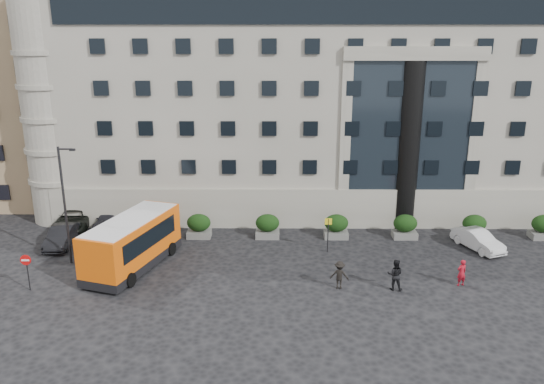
% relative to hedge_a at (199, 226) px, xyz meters
% --- Properties ---
extents(ground, '(120.00, 120.00, 0.00)m').
position_rel_hedge_a_xyz_m(ground, '(4.00, -7.80, -0.93)').
color(ground, black).
rests_on(ground, ground).
extents(civic_building, '(44.00, 24.00, 18.00)m').
position_rel_hedge_a_xyz_m(civic_building, '(10.00, 14.20, 8.07)').
color(civic_building, gray).
rests_on(civic_building, ground).
extents(entrance_column, '(1.80, 1.80, 13.00)m').
position_rel_hedge_a_xyz_m(entrance_column, '(16.00, 2.50, 5.57)').
color(entrance_column, black).
rests_on(entrance_column, ground).
extents(apartment_far, '(13.00, 13.00, 22.00)m').
position_rel_hedge_a_xyz_m(apartment_far, '(-23.00, 30.20, 10.07)').
color(apartment_far, brown).
rests_on(apartment_far, ground).
extents(hedge_a, '(1.80, 1.26, 1.84)m').
position_rel_hedge_a_xyz_m(hedge_a, '(0.00, 0.00, 0.00)').
color(hedge_a, '#585856').
rests_on(hedge_a, ground).
extents(hedge_b, '(1.80, 1.26, 1.84)m').
position_rel_hedge_a_xyz_m(hedge_b, '(5.20, 0.00, 0.00)').
color(hedge_b, '#585856').
rests_on(hedge_b, ground).
extents(hedge_c, '(1.80, 1.26, 1.84)m').
position_rel_hedge_a_xyz_m(hedge_c, '(10.40, 0.00, 0.00)').
color(hedge_c, '#585856').
rests_on(hedge_c, ground).
extents(hedge_d, '(1.80, 1.26, 1.84)m').
position_rel_hedge_a_xyz_m(hedge_d, '(15.60, 0.00, 0.00)').
color(hedge_d, '#585856').
rests_on(hedge_d, ground).
extents(hedge_e, '(1.80, 1.26, 1.84)m').
position_rel_hedge_a_xyz_m(hedge_e, '(20.80, 0.00, 0.00)').
color(hedge_e, '#585856').
rests_on(hedge_e, ground).
extents(hedge_f, '(1.80, 1.26, 1.84)m').
position_rel_hedge_a_xyz_m(hedge_f, '(26.00, 0.00, 0.00)').
color(hedge_f, '#585856').
rests_on(hedge_f, ground).
extents(street_lamp, '(1.16, 0.18, 8.00)m').
position_rel_hedge_a_xyz_m(street_lamp, '(-7.94, -4.80, 3.44)').
color(street_lamp, '#262628').
rests_on(street_lamp, ground).
extents(bus_stop_sign, '(0.50, 0.08, 2.52)m').
position_rel_hedge_a_xyz_m(bus_stop_sign, '(9.50, -2.80, 0.80)').
color(bus_stop_sign, '#262628').
rests_on(bus_stop_sign, ground).
extents(no_entry_sign, '(0.64, 0.16, 2.32)m').
position_rel_hedge_a_xyz_m(no_entry_sign, '(-9.00, -8.84, 0.72)').
color(no_entry_sign, '#262628').
rests_on(no_entry_sign, ground).
extents(minibus, '(5.12, 8.53, 3.36)m').
position_rel_hedge_a_xyz_m(minibus, '(-3.56, -5.43, 0.92)').
color(minibus, '#E9590A').
rests_on(minibus, ground).
extents(red_truck, '(2.59, 4.97, 2.59)m').
position_rel_hedge_a_xyz_m(red_truck, '(-8.40, 9.06, 0.40)').
color(red_truck, maroon).
rests_on(red_truck, ground).
extents(parked_car_b, '(1.84, 4.51, 1.45)m').
position_rel_hedge_a_xyz_m(parked_car_b, '(-9.76, -1.74, -0.20)').
color(parked_car_b, black).
rests_on(parked_car_b, ground).
extents(parked_car_c, '(1.72, 4.20, 1.22)m').
position_rel_hedge_a_xyz_m(parked_car_c, '(-7.56, 2.27, -0.32)').
color(parked_car_c, black).
rests_on(parked_car_c, ground).
extents(parked_car_d, '(3.08, 5.67, 1.51)m').
position_rel_hedge_a_xyz_m(parked_car_d, '(-10.20, 1.92, -0.17)').
color(parked_car_d, black).
rests_on(parked_car_d, ground).
extents(white_taxi, '(2.97, 4.47, 1.39)m').
position_rel_hedge_a_xyz_m(white_taxi, '(20.33, -2.15, -0.23)').
color(white_taxi, silver).
rests_on(white_taxi, ground).
extents(pedestrian_a, '(0.71, 0.58, 1.70)m').
position_rel_hedge_a_xyz_m(pedestrian_a, '(17.20, -7.95, -0.08)').
color(pedestrian_a, '#A91020').
rests_on(pedestrian_a, ground).
extents(pedestrian_b, '(1.09, 0.92, 1.96)m').
position_rel_hedge_a_xyz_m(pedestrian_b, '(13.01, -8.53, 0.05)').
color(pedestrian_b, black).
rests_on(pedestrian_b, ground).
extents(pedestrian_c, '(1.25, 0.88, 1.76)m').
position_rel_hedge_a_xyz_m(pedestrian_c, '(9.69, -8.39, -0.05)').
color(pedestrian_c, black).
rests_on(pedestrian_c, ground).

